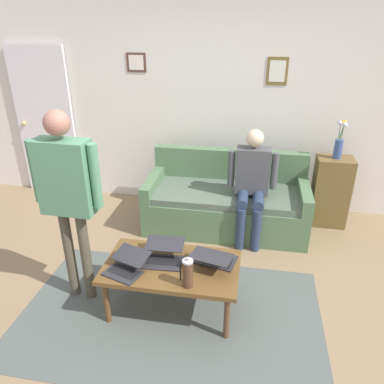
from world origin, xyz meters
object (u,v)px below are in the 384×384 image
at_px(laptop_center, 214,259).
at_px(side_shelf, 330,191).
at_px(person_seated, 252,180).
at_px(laptop_left, 164,255).
at_px(flower_vase, 339,143).
at_px(laptop_right, 126,267).
at_px(person_standing, 67,186).
at_px(coffee_table, 172,270).
at_px(interior_door, 46,123).
at_px(french_press, 188,273).
at_px(couch, 226,203).

xyz_separation_m(laptop_center, side_shelf, (-1.22, -1.73, -0.08)).
bearing_deg(person_seated, laptop_left, 60.87).
bearing_deg(person_seated, flower_vase, -152.61).
bearing_deg(laptop_left, laptop_right, 37.03).
distance_m(side_shelf, person_standing, 3.10).
height_order(laptop_right, person_standing, person_standing).
bearing_deg(laptop_right, laptop_left, -142.97).
relative_size(laptop_center, laptop_right, 1.05).
bearing_deg(laptop_right, person_standing, -17.86).
xyz_separation_m(coffee_table, laptop_left, (0.08, -0.06, 0.09)).
distance_m(interior_door, person_standing, 2.53).
bearing_deg(french_press, coffee_table, -51.88).
xyz_separation_m(laptop_right, person_seated, (-0.97, -1.46, 0.22)).
distance_m(interior_door, laptop_right, 3.01).
bearing_deg(french_press, couch, -94.74).
relative_size(interior_door, laptop_left, 5.78).
bearing_deg(flower_vase, laptop_right, 45.43).
height_order(coffee_table, person_seated, person_seated).
distance_m(interior_door, laptop_left, 3.05).
distance_m(laptop_right, french_press, 0.55).
height_order(interior_door, flower_vase, interior_door).
height_order(couch, laptop_center, couch).
relative_size(flower_vase, person_seated, 0.35).
distance_m(laptop_center, person_seated, 1.28).
xyz_separation_m(laptop_left, laptop_right, (0.27, 0.20, -0.00)).
xyz_separation_m(couch, coffee_table, (0.33, 1.55, 0.11)).
xyz_separation_m(laptop_center, person_standing, (1.21, 0.07, 0.61)).
relative_size(side_shelf, flower_vase, 1.94).
distance_m(interior_door, coffee_table, 3.16).
bearing_deg(laptop_center, person_standing, 3.13).
xyz_separation_m(laptop_right, flower_vase, (-1.93, -1.96, 0.55)).
distance_m(laptop_right, side_shelf, 2.75).
distance_m(person_standing, person_seated, 2.01).
relative_size(interior_door, side_shelf, 2.36).
bearing_deg(coffee_table, couch, -102.09).
bearing_deg(person_standing, french_press, 166.16).
height_order(laptop_center, french_press, french_press).
distance_m(laptop_center, person_standing, 1.36).
bearing_deg(laptop_left, couch, -105.59).
height_order(interior_door, side_shelf, interior_door).
bearing_deg(person_standing, side_shelf, -143.66).
height_order(laptop_center, side_shelf, side_shelf).
xyz_separation_m(couch, side_shelf, (-1.25, -0.27, 0.13)).
xyz_separation_m(laptop_center, person_seated, (-0.27, -1.23, 0.22)).
xyz_separation_m(couch, flower_vase, (-1.25, -0.27, 0.75)).
distance_m(couch, laptop_center, 1.47).
height_order(couch, coffee_table, couch).
height_order(couch, person_standing, person_standing).
xyz_separation_m(couch, laptop_center, (-0.02, 1.46, 0.20)).
distance_m(laptop_left, laptop_right, 0.34).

